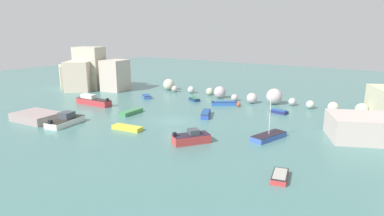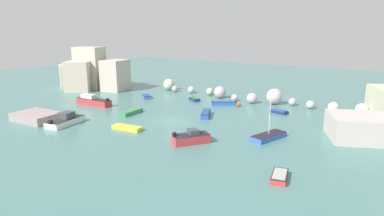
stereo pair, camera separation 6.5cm
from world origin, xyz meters
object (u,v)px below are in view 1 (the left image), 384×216
(moored_boat_1, at_px, (279,112))
(moored_boat_3, at_px, (194,99))
(moored_boat_4, at_px, (191,138))
(moored_boat_0, at_px, (269,136))
(moored_boat_11, at_px, (131,112))
(moored_boat_8, at_px, (206,114))
(moored_boat_2, at_px, (224,103))
(moored_boat_9, at_px, (280,176))
(moored_boat_5, at_px, (127,128))
(stone_dock, at_px, (37,117))
(moored_boat_7, at_px, (65,120))
(moored_boat_6, at_px, (93,101))
(moored_boat_10, at_px, (147,96))
(channel_buoy, at_px, (239,104))

(moored_boat_1, bearing_deg, moored_boat_3, -170.70)
(moored_boat_3, relative_size, moored_boat_4, 0.62)
(moored_boat_0, xyz_separation_m, moored_boat_11, (-21.54, -0.85, -0.05))
(moored_boat_8, bearing_deg, moored_boat_2, -17.10)
(moored_boat_0, height_order, moored_boat_2, moored_boat_0)
(moored_boat_3, height_order, moored_boat_9, moored_boat_9)
(moored_boat_5, bearing_deg, moored_boat_9, 164.77)
(stone_dock, xyz_separation_m, moored_boat_8, (18.27, 15.45, -0.20))
(moored_boat_2, bearing_deg, stone_dock, -163.02)
(moored_boat_3, relative_size, moored_boat_5, 0.65)
(moored_boat_0, relative_size, moored_boat_8, 1.22)
(stone_dock, height_order, moored_boat_7, moored_boat_7)
(moored_boat_4, xyz_separation_m, moored_boat_9, (11.40, -3.12, -0.32))
(moored_boat_3, relative_size, moored_boat_8, 0.66)
(moored_boat_0, relative_size, moored_boat_6, 0.73)
(moored_boat_10, bearing_deg, moored_boat_11, 158.72)
(moored_boat_4, distance_m, moored_boat_11, 15.85)
(moored_boat_1, distance_m, moored_boat_3, 15.72)
(moored_boat_1, bearing_deg, channel_buoy, -174.26)
(moored_boat_1, height_order, moored_boat_6, moored_boat_6)
(moored_boat_9, bearing_deg, moored_boat_3, -146.43)
(moored_boat_6, relative_size, moored_boat_8, 1.68)
(moored_boat_4, distance_m, moored_boat_5, 9.56)
(stone_dock, xyz_separation_m, moored_boat_2, (16.85, 23.58, -0.26))
(moored_boat_9, bearing_deg, moored_boat_2, -155.02)
(stone_dock, relative_size, moored_boat_10, 2.21)
(moored_boat_1, xyz_separation_m, moored_boat_4, (-3.33, -18.66, 0.36))
(moored_boat_8, bearing_deg, channel_buoy, -34.48)
(moored_boat_3, xyz_separation_m, moored_boat_6, (-12.26, -12.60, 0.40))
(moored_boat_1, relative_size, moored_boat_7, 0.50)
(moored_boat_0, bearing_deg, channel_buoy, 54.71)
(moored_boat_8, relative_size, moored_boat_10, 1.48)
(channel_buoy, xyz_separation_m, moored_boat_9, (15.13, -22.26, -0.07))
(moored_boat_7, xyz_separation_m, moored_boat_11, (3.19, 9.07, -0.29))
(moored_boat_7, height_order, moored_boat_10, moored_boat_7)
(moored_boat_1, distance_m, moored_boat_6, 30.65)
(channel_buoy, distance_m, moored_boat_5, 20.55)
(moored_boat_2, height_order, moored_boat_3, moored_boat_2)
(moored_boat_0, relative_size, moored_boat_3, 1.85)
(moored_boat_4, xyz_separation_m, moored_boat_11, (-14.88, 5.44, -0.31))
(moored_boat_4, distance_m, moored_boat_8, 11.75)
(moored_boat_1, xyz_separation_m, moored_boat_10, (-24.22, -3.28, 0.08))
(moored_boat_0, distance_m, moored_boat_10, 29.01)
(moored_boat_5, height_order, moored_boat_6, moored_boat_6)
(moored_boat_6, xyz_separation_m, moored_boat_8, (19.81, 4.55, -0.29))
(moored_boat_2, relative_size, moored_boat_4, 0.99)
(moored_boat_2, distance_m, moored_boat_8, 8.26)
(moored_boat_0, xyz_separation_m, moored_boat_1, (-3.32, 12.38, -0.10))
(channel_buoy, xyz_separation_m, moored_boat_11, (-11.15, -13.71, -0.06))
(channel_buoy, relative_size, moored_boat_6, 0.10)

